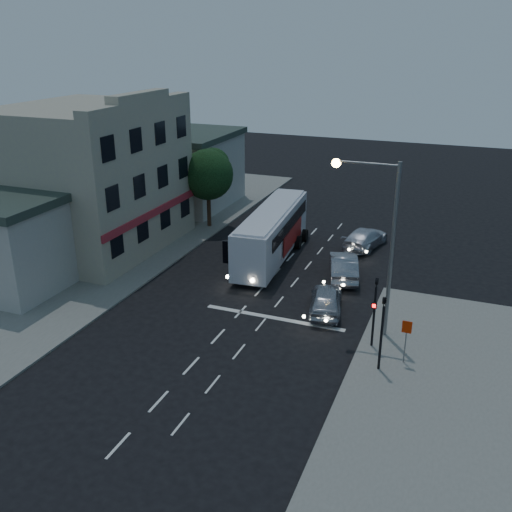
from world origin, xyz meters
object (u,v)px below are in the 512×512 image
at_px(car_sedan_b, 365,238).
at_px(traffic_signal_side, 382,325).
at_px(car_sedan_a, 343,266).
at_px(regulatory_sign, 406,335).
at_px(car_suv, 326,300).
at_px(tour_bus, 272,232).
at_px(street_tree, 208,172).
at_px(streetlight, 380,230).
at_px(traffic_signal_main, 375,304).

relative_size(car_sedan_b, traffic_signal_side, 1.20).
bearing_deg(car_sedan_a, traffic_signal_side, 96.24).
bearing_deg(car_sedan_a, regulatory_sign, 103.35).
bearing_deg(car_sedan_b, car_suv, 101.38).
bearing_deg(regulatory_sign, tour_bus, 134.38).
distance_m(car_suv, car_sedan_b, 11.12).
bearing_deg(car_sedan_b, tour_bus, 49.51).
relative_size(traffic_signal_side, street_tree, 0.66).
bearing_deg(streetlight, regulatory_sign, -51.25).
relative_size(regulatory_sign, streetlight, 0.24).
height_order(traffic_signal_main, regulatory_sign, traffic_signal_main).
relative_size(car_suv, car_sedan_a, 0.90).
distance_m(regulatory_sign, street_tree, 23.40).
bearing_deg(traffic_signal_main, car_suv, 136.27).
bearing_deg(traffic_signal_side, car_sedan_b, 103.49).
bearing_deg(car_sedan_b, car_sedan_a, 99.58).
distance_m(car_sedan_a, streetlight, 8.85).
distance_m(car_suv, traffic_signal_side, 6.54).
height_order(tour_bus, streetlight, streetlight).
relative_size(traffic_signal_side, regulatory_sign, 1.86).
height_order(car_sedan_b, street_tree, street_tree).
height_order(traffic_signal_side, street_tree, street_tree).
bearing_deg(traffic_signal_side, traffic_signal_main, 109.49).
bearing_deg(traffic_signal_main, car_sedan_b, 102.62).
xyz_separation_m(car_sedan_a, car_sedan_b, (0.19, 6.07, -0.08)).
xyz_separation_m(car_suv, car_sedan_b, (-0.01, 11.12, -0.02)).
distance_m(traffic_signal_main, traffic_signal_side, 2.10).
xyz_separation_m(tour_bus, traffic_signal_side, (9.50, -11.69, 0.52)).
bearing_deg(tour_bus, car_sedan_b, 33.50).
height_order(regulatory_sign, streetlight, streetlight).
distance_m(tour_bus, street_tree, 8.74).
relative_size(traffic_signal_main, regulatory_sign, 1.86).
bearing_deg(car_sedan_b, street_tree, 10.88).
xyz_separation_m(car_sedan_b, traffic_signal_side, (3.87, -16.12, 1.71)).
distance_m(car_sedan_a, car_sedan_b, 6.07).
relative_size(tour_bus, streetlight, 1.29).
height_order(car_sedan_a, traffic_signal_side, traffic_signal_side).
height_order(car_sedan_a, traffic_signal_main, traffic_signal_main).
height_order(car_sedan_b, traffic_signal_side, traffic_signal_side).
bearing_deg(regulatory_sign, car_suv, 140.28).
bearing_deg(traffic_signal_side, street_tree, 135.50).
relative_size(car_sedan_a, car_sedan_b, 0.97).
height_order(tour_bus, car_suv, tour_bus).
distance_m(car_sedan_b, regulatory_sign, 15.94).
distance_m(traffic_signal_main, street_tree, 21.38).
height_order(car_sedan_b, regulatory_sign, regulatory_sign).
distance_m(tour_bus, car_sedan_a, 5.79).
distance_m(car_sedan_a, traffic_signal_main, 8.89).
bearing_deg(traffic_signal_side, regulatory_sign, 43.92).
height_order(car_suv, streetlight, streetlight).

